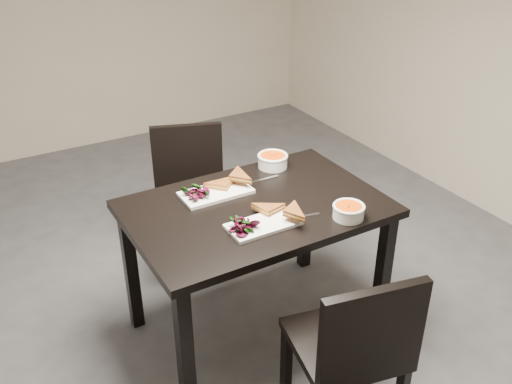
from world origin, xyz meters
The scene contains 14 objects.
ground centered at (0.00, 0.00, 0.00)m, with size 5.00×5.00×0.00m, color #47474C.
table centered at (0.45, -0.34, 0.65)m, with size 1.20×0.80×0.75m.
chair_near centered at (0.45, -1.10, 0.48)m, with size 0.50×0.50×0.85m.
chair_far centered at (0.43, 0.42, 0.48)m, with size 0.54×0.54×0.85m.
plate_near centered at (0.38, -0.52, 0.76)m, with size 0.32×0.16×0.02m, color white.
sandwich_near centered at (0.44, -0.50, 0.79)m, with size 0.16×0.12×0.05m, color #A05821, non-canonical shape.
salad_near centered at (0.28, -0.52, 0.79)m, with size 0.10×0.09×0.04m, color black, non-canonical shape.
soup_bowl_near centered at (0.75, -0.65, 0.79)m, with size 0.15×0.15×0.07m.
cutlery_near centered at (0.57, -0.54, 0.75)m, with size 0.18×0.02×0.00m, color silver.
plate_far centered at (0.33, -0.15, 0.76)m, with size 0.35×0.17×0.02m, color white.
sandwich_far centered at (0.39, -0.17, 0.80)m, with size 0.17×0.13×0.06m, color #A05821, non-canonical shape.
salad_far centered at (0.23, -0.15, 0.79)m, with size 0.11×0.10×0.05m, color black, non-canonical shape.
soup_bowl_far centered at (0.73, -0.03, 0.79)m, with size 0.16×0.16×0.07m.
cutlery_far centered at (0.61, -0.14, 0.75)m, with size 0.18×0.02×0.00m, color silver.
Camera 1 is at (-0.72, -2.34, 2.08)m, focal length 39.64 mm.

